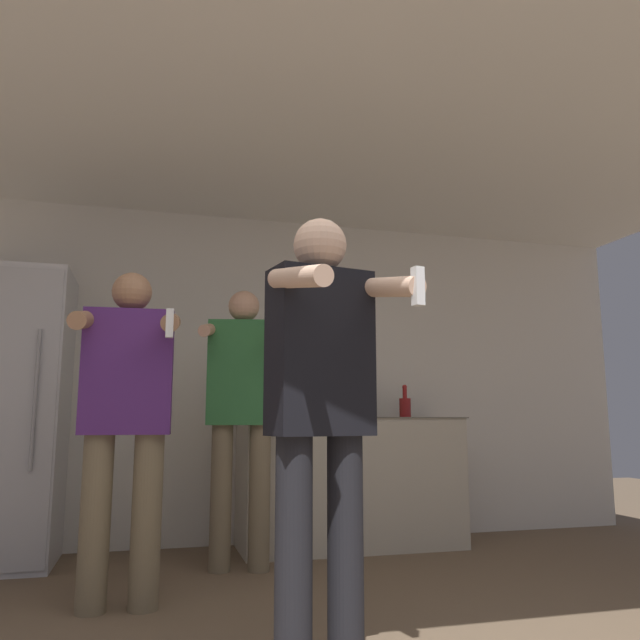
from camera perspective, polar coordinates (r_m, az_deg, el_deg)
The scene contains 10 objects.
wall_back at distance 4.95m, azimuth -8.71°, elevation -5.00°, with size 7.00×0.06×2.55m.
ceiling_slab at distance 3.73m, azimuth -5.28°, elevation 17.11°, with size 7.00×3.68×0.05m.
refrigerator at distance 4.63m, azimuth -26.86°, elevation -7.74°, with size 0.74×0.71×1.92m.
counter at distance 4.81m, azimuth 2.73°, elevation -14.52°, with size 1.66×0.66×0.95m.
bottle_amber_bourbon at distance 4.88m, azimuth 3.91°, elevation -7.46°, with size 0.09×0.09×0.31m.
bottle_green_wine at distance 4.70m, azimuth -3.98°, elevation -7.80°, with size 0.06×0.06×0.22m.
bottle_short_whiskey at distance 5.00m, azimuth 7.78°, elevation -7.78°, with size 0.09×0.09×0.25m.
person_woman_foreground at distance 2.44m, azimuth 0.12°, elevation -7.64°, with size 0.53×0.58×1.74m.
person_man_side at distance 3.38m, azimuth -17.31°, elevation -8.17°, with size 0.54×0.46×1.70m.
person_spectator_back at distance 4.08m, azimuth -7.14°, elevation -7.59°, with size 0.56×0.56×1.77m.
Camera 1 is at (-0.55, -1.72, 0.93)m, focal length 35.00 mm.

